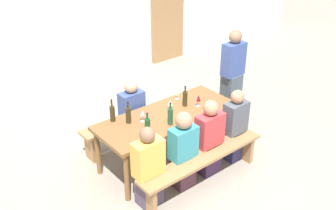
{
  "coord_description": "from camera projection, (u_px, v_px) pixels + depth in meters",
  "views": [
    {
      "loc": [
        -2.9,
        -3.55,
        3.32
      ],
      "look_at": [
        0.0,
        0.0,
        0.9
      ],
      "focal_mm": 40.91,
      "sensor_mm": 36.0,
      "label": 1
    }
  ],
  "objects": [
    {
      "name": "standing_host",
      "position": [
        232.0,
        82.0,
        6.11
      ],
      "size": [
        0.37,
        0.24,
        1.64
      ],
      "rotation": [
        0.0,
        0.0,
        3.14
      ],
      "color": "#44505B",
      "rests_on": "ground"
    },
    {
      "name": "seated_guest_far_0",
      "position": [
        132.0,
        117.0,
        5.61
      ],
      "size": [
        0.36,
        0.24,
        1.14
      ],
      "rotation": [
        0.0,
        0.0,
        -1.57
      ],
      "color": "brown",
      "rests_on": "ground"
    },
    {
      "name": "wine_glass_2",
      "position": [
        177.0,
        92.0,
        5.63
      ],
      "size": [
        0.06,
        0.06,
        0.16
      ],
      "color": "silver",
      "rests_on": "tasting_table"
    },
    {
      "name": "seated_guest_near_1",
      "position": [
        183.0,
        151.0,
        4.86
      ],
      "size": [
        0.36,
        0.24,
        1.1
      ],
      "rotation": [
        0.0,
        0.0,
        1.57
      ],
      "color": "#56313D",
      "rests_on": "ground"
    },
    {
      "name": "wine_glass_0",
      "position": [
        170.0,
        103.0,
        5.33
      ],
      "size": [
        0.07,
        0.07,
        0.16
      ],
      "color": "silver",
      "rests_on": "tasting_table"
    },
    {
      "name": "wine_bottle_4",
      "position": [
        185.0,
        98.0,
        5.43
      ],
      "size": [
        0.07,
        0.07,
        0.31
      ],
      "color": "#332814",
      "rests_on": "tasting_table"
    },
    {
      "name": "seated_guest_near_2",
      "position": [
        209.0,
        139.0,
        5.12
      ],
      "size": [
        0.39,
        0.24,
        1.1
      ],
      "rotation": [
        0.0,
        0.0,
        1.57
      ],
      "color": "#41284D",
      "rests_on": "ground"
    },
    {
      "name": "wine_bottle_1",
      "position": [
        112.0,
        113.0,
        5.05
      ],
      "size": [
        0.07,
        0.07,
        0.32
      ],
      "color": "#332814",
      "rests_on": "tasting_table"
    },
    {
      "name": "wine_bottle_3",
      "position": [
        170.0,
        116.0,
        4.97
      ],
      "size": [
        0.07,
        0.07,
        0.32
      ],
      "color": "#234C2D",
      "rests_on": "tasting_table"
    },
    {
      "name": "bench_near",
      "position": [
        203.0,
        162.0,
        4.95
      ],
      "size": [
        1.93,
        0.3,
        0.45
      ],
      "color": "#9E7247",
      "rests_on": "ground"
    },
    {
      "name": "wine_bottle_2",
      "position": [
        147.0,
        126.0,
        4.75
      ],
      "size": [
        0.07,
        0.07,
        0.31
      ],
      "color": "#194723",
      "rests_on": "tasting_table"
    },
    {
      "name": "tasting_table",
      "position": [
        168.0,
        120.0,
        5.29
      ],
      "size": [
        2.03,
        0.82,
        0.75
      ],
      "color": "brown",
      "rests_on": "ground"
    },
    {
      "name": "wine_glass_1",
      "position": [
        199.0,
        98.0,
        5.42
      ],
      "size": [
        0.06,
        0.06,
        0.18
      ],
      "color": "silver",
      "rests_on": "tasting_table"
    },
    {
      "name": "wooden_door",
      "position": [
        168.0,
        16.0,
        8.7
      ],
      "size": [
        0.9,
        0.06,
        2.1
      ],
      "primitive_type": "cube",
      "color": "#9E7247",
      "rests_on": "ground"
    },
    {
      "name": "wine_glass_3",
      "position": [
        142.0,
        113.0,
        5.04
      ],
      "size": [
        0.07,
        0.07,
        0.17
      ],
      "color": "silver",
      "rests_on": "tasting_table"
    },
    {
      "name": "seated_guest_near_3",
      "position": [
        235.0,
        127.0,
        5.4
      ],
      "size": [
        0.34,
        0.24,
        1.1
      ],
      "rotation": [
        0.0,
        0.0,
        1.57
      ],
      "color": "navy",
      "rests_on": "ground"
    },
    {
      "name": "wine_bottle_0",
      "position": [
        128.0,
        115.0,
        5.01
      ],
      "size": [
        0.07,
        0.07,
        0.31
      ],
      "color": "#332814",
      "rests_on": "tasting_table"
    },
    {
      "name": "bench_far",
      "position": [
        139.0,
        120.0,
        5.93
      ],
      "size": [
        1.93,
        0.3,
        0.45
      ],
      "color": "#9E7247",
      "rests_on": "ground"
    },
    {
      "name": "seated_guest_near_0",
      "position": [
        148.0,
        169.0,
        4.56
      ],
      "size": [
        0.37,
        0.24,
        1.09
      ],
      "rotation": [
        0.0,
        0.0,
        1.57
      ],
      "color": "#4D4259",
      "rests_on": "ground"
    },
    {
      "name": "back_wall",
      "position": [
        56.0,
        8.0,
        7.11
      ],
      "size": [
        14.0,
        0.2,
        3.2
      ],
      "primitive_type": "cube",
      "color": "silver",
      "rests_on": "ground"
    },
    {
      "name": "ground_plane",
      "position": [
        168.0,
        159.0,
        5.61
      ],
      "size": [
        24.0,
        24.0,
        0.0
      ],
      "primitive_type": "plane",
      "color": "gray"
    }
  ]
}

